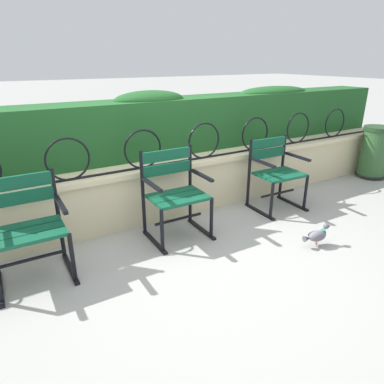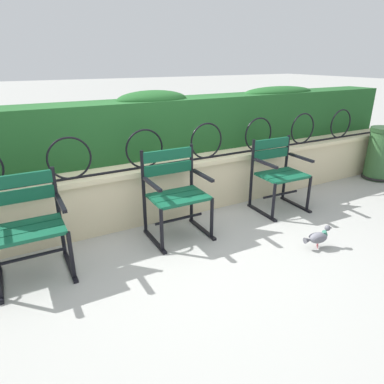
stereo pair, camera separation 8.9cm
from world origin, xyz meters
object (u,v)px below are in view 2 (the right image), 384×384
park_chair_centre (175,192)px  pigeon_near_chairs (318,237)px  park_chair_right (278,172)px  trash_bin (381,155)px  park_chair_left (27,224)px

park_chair_centre → pigeon_near_chairs: (1.07, -0.93, -0.36)m
park_chair_right → trash_bin: (2.11, 0.08, -0.09)m
park_chair_left → park_chair_centre: park_chair_centre is taller
park_chair_right → park_chair_centre: bearing=-179.7°
park_chair_centre → trash_bin: size_ratio=1.14×
park_chair_right → park_chair_left: bearing=-178.9°
park_chair_right → pigeon_near_chairs: size_ratio=2.90×
park_chair_centre → trash_bin: bearing=1.4°
park_chair_left → park_chair_right: size_ratio=1.02×
park_chair_left → park_chair_centre: bearing=1.9°
pigeon_near_chairs → trash_bin: trash_bin is taller
park_chair_left → park_chair_centre: 1.38m
park_chair_centre → pigeon_near_chairs: park_chair_centre is taller
park_chair_left → trash_bin: (4.86, 0.13, -0.09)m
park_chair_centre → park_chair_right: bearing=0.3°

